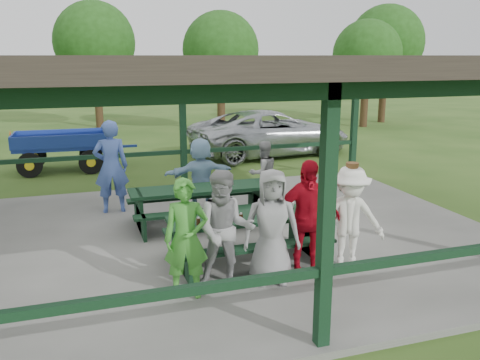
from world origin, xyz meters
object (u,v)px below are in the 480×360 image
object	(u,v)px
spectator_blue	(111,167)
picnic_table_near	(247,233)
farm_trailer	(61,150)
picnic_table_far	(202,200)
contestant_grey_left	(225,230)
contestant_grey_mid	(271,227)
contestant_white_fedora	(349,219)
contestant_green	(186,239)
pickup_truck	(271,133)
spectator_grey	(263,173)
spectator_lblue	(201,176)
contestant_red	(306,218)

from	to	relation	value
spectator_blue	picnic_table_near	bearing A→B (deg)	119.15
farm_trailer	spectator_blue	bearing A→B (deg)	-75.89
picnic_table_far	contestant_grey_left	distance (m)	2.91
contestant_grey_mid	contestant_white_fedora	world-z (taller)	contestant_white_fedora
contestant_green	contestant_white_fedora	world-z (taller)	contestant_white_fedora
contestant_green	contestant_grey_left	size ratio (longest dim) A/B	0.96
contestant_grey_left	pickup_truck	size ratio (longest dim) A/B	0.31
contestant_green	picnic_table_far	bearing A→B (deg)	85.48
picnic_table_near	picnic_table_far	distance (m)	2.01
contestant_green	spectator_grey	bearing A→B (deg)	69.76
picnic_table_far	spectator_grey	world-z (taller)	spectator_grey
contestant_white_fedora	spectator_blue	world-z (taller)	spectator_blue
spectator_lblue	pickup_truck	world-z (taller)	spectator_lblue
picnic_table_far	spectator_blue	distance (m)	2.18
picnic_table_far	spectator_lblue	world-z (taller)	spectator_lblue
picnic_table_far	pickup_truck	distance (m)	7.92
contestant_white_fedora	spectator_blue	size ratio (longest dim) A/B	0.87
contestant_grey_left	spectator_grey	size ratio (longest dim) A/B	1.21
contestant_red	contestant_grey_left	bearing A→B (deg)	-169.58
pickup_truck	farm_trailer	distance (m)	6.81
spectator_lblue	contestant_grey_left	bearing A→B (deg)	76.42
contestant_grey_left	contestant_red	distance (m)	1.28
contestant_grey_left	farm_trailer	xyz separation A→B (m)	(-2.34, 9.24, -0.35)
picnic_table_far	farm_trailer	distance (m)	6.93
contestant_green	spectator_blue	distance (m)	4.38
contestant_green	spectator_grey	size ratio (longest dim) A/B	1.17
contestant_grey_mid	farm_trailer	xyz separation A→B (m)	(-3.03, 9.24, -0.33)
spectator_blue	contestant_red	bearing A→B (deg)	121.67
contestant_red	spectator_lblue	xyz separation A→B (m)	(-0.76, 3.54, -0.09)
contestant_white_fedora	contestant_red	bearing A→B (deg)	-167.87
spectator_lblue	contestant_green	bearing A→B (deg)	68.09
spectator_lblue	picnic_table_near	bearing A→B (deg)	86.38
contestant_grey_left	contestant_grey_mid	size ratio (longest dim) A/B	1.02
spectator_lblue	pickup_truck	bearing A→B (deg)	-128.48
picnic_table_far	contestant_white_fedora	bearing A→B (deg)	-60.77
contestant_red	farm_trailer	distance (m)	9.86
picnic_table_far	contestant_red	size ratio (longest dim) A/B	1.57
contestant_red	spectator_grey	size ratio (longest dim) A/B	1.25
spectator_lblue	spectator_blue	distance (m)	1.89
picnic_table_near	contestant_grey_left	bearing A→B (deg)	-125.19
spectator_lblue	spectator_grey	world-z (taller)	spectator_lblue
picnic_table_far	contestant_grey_left	xyz separation A→B (m)	(-0.37, -2.86, 0.38)
contestant_green	spectator_lblue	bearing A→B (deg)	86.68
contestant_green	spectator_blue	bearing A→B (deg)	112.04
spectator_lblue	farm_trailer	bearing A→B (deg)	-68.37
contestant_red	farm_trailer	size ratio (longest dim) A/B	0.50
contestant_grey_mid	picnic_table_far	bearing A→B (deg)	109.95
spectator_lblue	contestant_grey_mid	bearing A→B (deg)	87.35
contestant_white_fedora	farm_trailer	size ratio (longest dim) A/B	0.48
contestant_green	spectator_blue	world-z (taller)	spectator_blue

